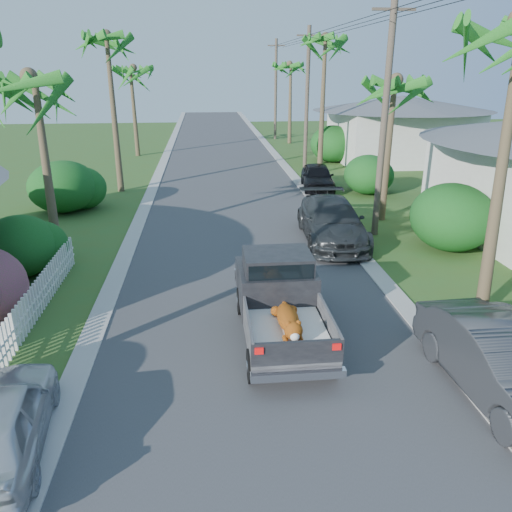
{
  "coord_description": "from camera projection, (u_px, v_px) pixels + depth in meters",
  "views": [
    {
      "loc": [
        -1.27,
        -6.03,
        6.43
      ],
      "look_at": [
        0.09,
        7.26,
        1.4
      ],
      "focal_mm": 35.0,
      "sensor_mm": 36.0,
      "label": 1
    }
  ],
  "objects": [
    {
      "name": "ground",
      "position": [
        296.0,
        496.0,
        8.0
      ],
      "size": [
        120.0,
        120.0,
        0.0
      ],
      "primitive_type": "plane",
      "color": "#3C5921",
      "rests_on": "ground"
    },
    {
      "name": "road",
      "position": [
        226.0,
        178.0,
        31.27
      ],
      "size": [
        8.0,
        100.0,
        0.02
      ],
      "primitive_type": "cube",
      "color": "#38383A",
      "rests_on": "ground"
    },
    {
      "name": "curb_left",
      "position": [
        157.0,
        179.0,
        30.86
      ],
      "size": [
        0.6,
        100.0,
        0.06
      ],
      "primitive_type": "cube",
      "color": "#A5A39E",
      "rests_on": "ground"
    },
    {
      "name": "curb_right",
      "position": [
        294.0,
        176.0,
        31.67
      ],
      "size": [
        0.6,
        100.0,
        0.06
      ],
      "primitive_type": "cube",
      "color": "#A5A39E",
      "rests_on": "ground"
    },
    {
      "name": "pickup_truck",
      "position": [
        278.0,
        295.0,
        12.74
      ],
      "size": [
        1.98,
        5.12,
        2.06
      ],
      "color": "black",
      "rests_on": "ground"
    },
    {
      "name": "parked_car_rn",
      "position": [
        502.0,
        363.0,
        10.21
      ],
      "size": [
        1.86,
        4.8,
        1.56
      ],
      "primitive_type": "imported",
      "rotation": [
        0.0,
        0.0,
        0.05
      ],
      "color": "#303236",
      "rests_on": "ground"
    },
    {
      "name": "parked_car_rm",
      "position": [
        332.0,
        222.0,
        19.56
      ],
      "size": [
        2.56,
        5.66,
        1.61
      ],
      "primitive_type": "imported",
      "rotation": [
        0.0,
        0.0,
        -0.06
      ],
      "color": "#2C2F31",
      "rests_on": "ground"
    },
    {
      "name": "parked_car_rf",
      "position": [
        317.0,
        177.0,
        28.06
      ],
      "size": [
        2.09,
        4.29,
        1.41
      ],
      "primitive_type": "imported",
      "rotation": [
        0.0,
        0.0,
        -0.11
      ],
      "color": "black",
      "rests_on": "ground"
    },
    {
      "name": "palm_l_b",
      "position": [
        33.0,
        78.0,
        16.36
      ],
      "size": [
        4.4,
        4.4,
        7.4
      ],
      "color": "brown",
      "rests_on": "ground"
    },
    {
      "name": "palm_l_c",
      "position": [
        106.0,
        37.0,
        25.12
      ],
      "size": [
        4.4,
        4.4,
        9.2
      ],
      "color": "brown",
      "rests_on": "ground"
    },
    {
      "name": "palm_l_d",
      "position": [
        131.0,
        68.0,
        36.77
      ],
      "size": [
        4.4,
        4.4,
        7.7
      ],
      "color": "brown",
      "rests_on": "ground"
    },
    {
      "name": "palm_r_b",
      "position": [
        394.0,
        81.0,
        20.49
      ],
      "size": [
        4.4,
        4.4,
        7.2
      ],
      "color": "brown",
      "rests_on": "ground"
    },
    {
      "name": "palm_r_c",
      "position": [
        326.0,
        39.0,
        29.94
      ],
      "size": [
        4.4,
        4.4,
        9.4
      ],
      "color": "brown",
      "rests_on": "ground"
    },
    {
      "name": "palm_r_d",
      "position": [
        291.0,
        65.0,
        43.48
      ],
      "size": [
        4.4,
        4.4,
        8.0
      ],
      "color": "brown",
      "rests_on": "ground"
    },
    {
      "name": "shrub_l_c",
      "position": [
        19.0,
        246.0,
        16.26
      ],
      "size": [
        2.4,
        2.64,
        2.0
      ],
      "primitive_type": "ellipsoid",
      "color": "#134213",
      "rests_on": "ground"
    },
    {
      "name": "shrub_l_d",
      "position": [
        63.0,
        186.0,
        23.58
      ],
      "size": [
        3.2,
        3.52,
        2.4
      ],
      "primitive_type": "ellipsoid",
      "color": "#134213",
      "rests_on": "ground"
    },
    {
      "name": "shrub_r_b",
      "position": [
        452.0,
        217.0,
        18.54
      ],
      "size": [
        3.0,
        3.3,
        2.5
      ],
      "primitive_type": "ellipsoid",
      "color": "#134213",
      "rests_on": "ground"
    },
    {
      "name": "shrub_r_c",
      "position": [
        368.0,
        175.0,
        26.96
      ],
      "size": [
        2.6,
        2.86,
        2.1
      ],
      "primitive_type": "ellipsoid",
      "color": "#134213",
      "rests_on": "ground"
    },
    {
      "name": "shrub_r_d",
      "position": [
        332.0,
        144.0,
        36.23
      ],
      "size": [
        3.2,
        3.52,
        2.6
      ],
      "primitive_type": "ellipsoid",
      "color": "#134213",
      "rests_on": "ground"
    },
    {
      "name": "picket_fence",
      "position": [
        20.0,
        323.0,
        12.38
      ],
      "size": [
        0.1,
        11.0,
        1.0
      ],
      "primitive_type": "cube",
      "color": "white",
      "rests_on": "ground"
    },
    {
      "name": "house_right_far",
      "position": [
        400.0,
        131.0,
        36.42
      ],
      "size": [
        9.0,
        8.0,
        4.6
      ],
      "color": "silver",
      "rests_on": "ground"
    },
    {
      "name": "utility_pole_b",
      "position": [
        384.0,
        120.0,
        19.01
      ],
      "size": [
        1.6,
        0.26,
        9.0
      ],
      "color": "brown",
      "rests_on": "ground"
    },
    {
      "name": "utility_pole_c",
      "position": [
        307.0,
        98.0,
        32.98
      ],
      "size": [
        1.6,
        0.26,
        9.0
      ],
      "color": "brown",
      "rests_on": "ground"
    },
    {
      "name": "utility_pole_d",
      "position": [
        276.0,
        89.0,
        46.94
      ],
      "size": [
        1.6,
        0.26,
        9.0
      ],
      "color": "brown",
      "rests_on": "ground"
    }
  ]
}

